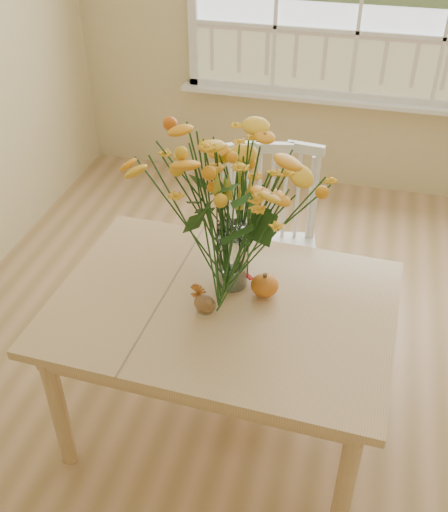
# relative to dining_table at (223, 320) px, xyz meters

# --- Properties ---
(floor) EXTENTS (4.00, 4.50, 0.01)m
(floor) POSITION_rel_dining_table_xyz_m (0.31, 0.16, -0.64)
(floor) COLOR #A88551
(floor) RESTS_ON ground
(dining_table) EXTENTS (1.39, 1.02, 0.72)m
(dining_table) POSITION_rel_dining_table_xyz_m (0.00, 0.00, 0.00)
(dining_table) COLOR tan
(dining_table) RESTS_ON floor
(windsor_chair) EXTENTS (0.55, 0.53, 1.02)m
(windsor_chair) POSITION_rel_dining_table_xyz_m (0.06, 0.73, -0.07)
(windsor_chair) COLOR white
(windsor_chair) RESTS_ON floor
(flower_vase) EXTENTS (0.58, 0.58, 0.69)m
(flower_vase) POSITION_rel_dining_table_xyz_m (0.01, 0.13, 0.51)
(flower_vase) COLOR white
(flower_vase) RESTS_ON dining_table
(pumpkin) EXTENTS (0.11, 0.11, 0.09)m
(pumpkin) POSITION_rel_dining_table_xyz_m (0.15, 0.09, 0.14)
(pumpkin) COLOR orange
(pumpkin) RESTS_ON dining_table
(turkey_figurine) EXTENTS (0.11, 0.09, 0.12)m
(turkey_figurine) POSITION_rel_dining_table_xyz_m (-0.05, -0.07, 0.14)
(turkey_figurine) COLOR #CCB78C
(turkey_figurine) RESTS_ON dining_table
(dark_gourd) EXTENTS (0.13, 0.10, 0.06)m
(dark_gourd) POSITION_rel_dining_table_xyz_m (0.01, 0.20, 0.12)
(dark_gourd) COLOR #38160F
(dark_gourd) RESTS_ON dining_table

